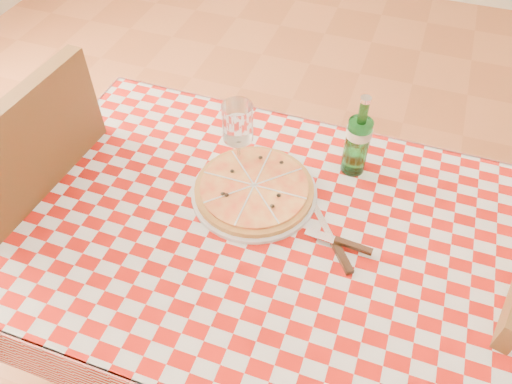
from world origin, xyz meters
TOP-DOWN VIEW (x-y plane):
  - dining_table at (0.00, 0.00)m, footprint 1.20×0.80m
  - tablecloth at (0.00, 0.00)m, footprint 1.30×0.90m
  - chair_far at (-0.69, -0.04)m, footprint 0.50×0.50m
  - pizza_plate at (-0.04, 0.10)m, footprint 0.33×0.33m
  - water_bottle at (0.18, 0.28)m, footprint 0.09×0.09m
  - wine_glass at (-0.12, 0.19)m, footprint 0.09×0.09m
  - cutlery at (0.20, 0.01)m, footprint 0.30×0.28m

SIDE VIEW (x-z plane):
  - chair_far at x=-0.69m, z-range 0.08..1.12m
  - dining_table at x=0.00m, z-range 0.28..1.03m
  - tablecloth at x=0.00m, z-range 0.75..0.76m
  - cutlery at x=0.20m, z-range 0.76..0.78m
  - pizza_plate at x=-0.04m, z-range 0.76..0.80m
  - wine_glass at x=-0.12m, z-range 0.76..0.96m
  - water_bottle at x=0.18m, z-range 0.76..1.00m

